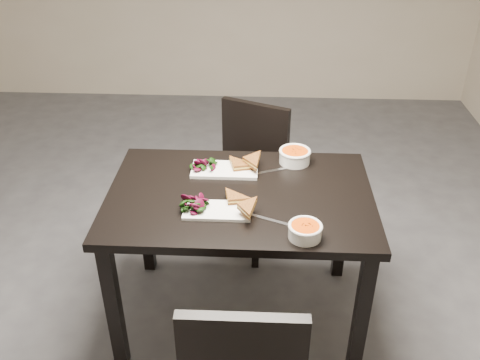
# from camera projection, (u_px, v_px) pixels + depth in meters

# --- Properties ---
(ground) EXTENTS (5.00, 5.00, 0.00)m
(ground) POSITION_uv_depth(u_px,v_px,m) (168.00, 255.00, 3.15)
(ground) COLOR #47474C
(ground) RESTS_ON ground
(table) EXTENTS (1.20, 0.80, 0.75)m
(table) POSITION_uv_depth(u_px,v_px,m) (240.00, 211.00, 2.41)
(table) COLOR black
(table) RESTS_ON ground
(chair_far) EXTENTS (0.55, 0.55, 0.85)m
(chair_far) POSITION_uv_depth(u_px,v_px,m) (247.00, 168.00, 3.08)
(chair_far) COLOR black
(chair_far) RESTS_ON ground
(plate_near) EXTENTS (0.29, 0.14, 0.01)m
(plate_near) POSITION_uv_depth(u_px,v_px,m) (217.00, 211.00, 2.23)
(plate_near) COLOR white
(plate_near) RESTS_ON table
(sandwich_near) EXTENTS (0.16, 0.13, 0.05)m
(sandwich_near) POSITION_uv_depth(u_px,v_px,m) (233.00, 203.00, 2.22)
(sandwich_near) COLOR brown
(sandwich_near) RESTS_ON plate_near
(salad_near) EXTENTS (0.09, 0.08, 0.04)m
(salad_near) POSITION_uv_depth(u_px,v_px,m) (194.00, 205.00, 2.22)
(salad_near) COLOR black
(salad_near) RESTS_ON plate_near
(soup_bowl_near) EXTENTS (0.14, 0.14, 0.06)m
(soup_bowl_near) POSITION_uv_depth(u_px,v_px,m) (305.00, 230.00, 2.07)
(soup_bowl_near) COLOR white
(soup_bowl_near) RESTS_ON table
(cutlery_near) EXTENTS (0.17, 0.08, 0.00)m
(cutlery_near) POSITION_uv_depth(u_px,v_px,m) (271.00, 220.00, 2.18)
(cutlery_near) COLOR silver
(cutlery_near) RESTS_ON table
(plate_far) EXTENTS (0.32, 0.16, 0.02)m
(plate_far) POSITION_uv_depth(u_px,v_px,m) (225.00, 170.00, 2.52)
(plate_far) COLOR white
(plate_far) RESTS_ON table
(sandwich_far) EXTENTS (0.18, 0.15, 0.05)m
(sandwich_far) POSITION_uv_depth(u_px,v_px,m) (238.00, 166.00, 2.49)
(sandwich_far) COLOR brown
(sandwich_far) RESTS_ON plate_far
(salad_far) EXTENTS (0.10, 0.09, 0.04)m
(salad_far) POSITION_uv_depth(u_px,v_px,m) (204.00, 164.00, 2.51)
(salad_far) COLOR black
(salad_far) RESTS_ON plate_far
(soup_bowl_far) EXTENTS (0.16, 0.16, 0.07)m
(soup_bowl_far) POSITION_uv_depth(u_px,v_px,m) (295.00, 155.00, 2.58)
(soup_bowl_far) COLOR white
(soup_bowl_far) RESTS_ON table
(cutlery_far) EXTENTS (0.17, 0.08, 0.00)m
(cutlery_far) POSITION_uv_depth(u_px,v_px,m) (268.00, 171.00, 2.52)
(cutlery_far) COLOR silver
(cutlery_far) RESTS_ON table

